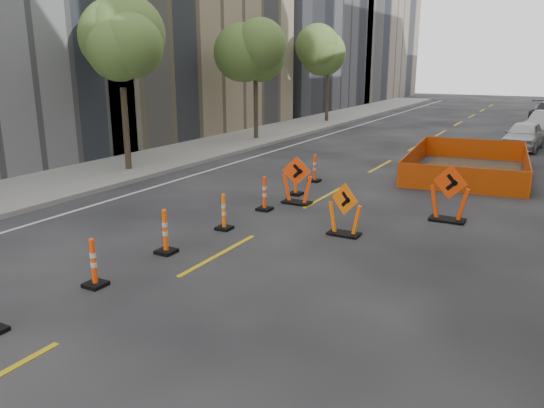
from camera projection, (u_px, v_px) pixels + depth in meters
The scene contains 18 objects.
ground_plane at pixel (82, 330), 8.70m from camera, with size 140.00×140.00×0.00m, color black.
sidewalk_left at pixel (151, 161), 23.01m from camera, with size 4.00×90.00×0.15m, color gray.
bld_left_d at pixel (281, 30), 47.96m from camera, with size 12.00×16.00×14.00m, color #4C4C51.
bld_left_e at pixel (347, 10), 61.07m from camera, with size 12.00×20.00×20.00m, color gray.
tree_l_b at pixel (121, 54), 19.88m from camera, with size 2.80×2.80×5.95m.
tree_l_c at pixel (255, 56), 28.35m from camera, with size 2.80×2.80×5.95m.
tree_l_d at pixel (328, 57), 36.82m from camera, with size 2.80×2.80×5.95m.
channelizer_3 at pixel (93, 262), 10.26m from camera, with size 0.39×0.39×1.00m, color #FF420A, non-canonical shape.
channelizer_4 at pixel (165, 231), 12.05m from camera, with size 0.42×0.42×1.06m, color #FE520A, non-canonical shape.
channelizer_5 at pixel (224, 212), 13.77m from camera, with size 0.38×0.38×0.97m, color orange, non-canonical shape.
channelizer_6 at pixel (265, 193), 15.56m from camera, with size 0.41×0.41×1.03m, color #FD3F0A, non-canonical shape.
channelizer_7 at pixel (296, 179), 17.37m from camera, with size 0.42×0.42×1.06m, color #F15C0A, non-canonical shape.
channelizer_8 at pixel (315, 168), 19.30m from camera, with size 0.40×0.40×1.03m, color #F33E0A, non-canonical shape.
chevron_sign_left at pixel (297, 180), 16.24m from camera, with size 0.99×0.59×1.48m, color #FF400A, non-canonical shape.
chevron_sign_center at pixel (345, 209), 13.27m from camera, with size 0.90×0.54×1.36m, color #FF650A, non-canonical shape.
chevron_sign_right at pixel (449, 193), 14.43m from camera, with size 1.05×0.63×1.58m, color red, non-canonical shape.
safety_fence at pixel (468, 162), 20.79m from camera, with size 4.17×7.10×0.89m, color #E25A0B, non-canonical shape.
parked_car_near at pixel (524, 135), 26.47m from camera, with size 1.62×4.03×1.37m, color silver.
Camera 1 is at (6.51, -5.40, 4.26)m, focal length 35.00 mm.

